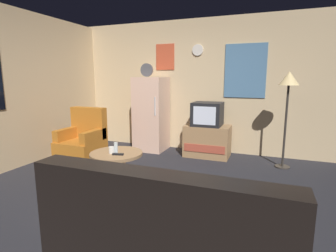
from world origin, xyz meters
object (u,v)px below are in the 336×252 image
(tv_stand, at_px, (207,141))
(couch, at_px, (168,243))
(standing_lamp, at_px, (289,86))
(wine_glass, at_px, (116,148))
(fridge, at_px, (151,114))
(mug_ceramic_white, at_px, (112,150))
(coffee_table, at_px, (117,169))
(remote_control, at_px, (118,154))
(armchair, at_px, (83,143))
(crt_tv, at_px, (207,114))

(tv_stand, relative_size, couch, 0.49)
(standing_lamp, distance_m, wine_glass, 2.87)
(fridge, xyz_separation_m, mug_ceramic_white, (0.30, -1.96, -0.24))
(tv_stand, relative_size, coffee_table, 1.17)
(couch, bearing_deg, tv_stand, 97.89)
(wine_glass, bearing_deg, standing_lamp, 38.01)
(coffee_table, height_order, mug_ceramic_white, mug_ceramic_white)
(standing_lamp, height_order, mug_ceramic_white, standing_lamp)
(coffee_table, xyz_separation_m, remote_control, (0.09, -0.10, 0.25))
(fridge, bearing_deg, armchair, -123.83)
(wine_glass, bearing_deg, armchair, 147.07)
(crt_tv, xyz_separation_m, mug_ceramic_white, (-0.88, -1.91, -0.30))
(armchair, height_order, couch, armchair)
(wine_glass, distance_m, armchair, 1.40)
(fridge, relative_size, mug_ceramic_white, 19.67)
(mug_ceramic_white, height_order, remote_control, mug_ceramic_white)
(fridge, relative_size, standing_lamp, 1.11)
(standing_lamp, height_order, coffee_table, standing_lamp)
(coffee_table, height_order, wine_glass, wine_glass)
(armchair, bearing_deg, wine_glass, -32.93)
(mug_ceramic_white, bearing_deg, couch, -45.47)
(remote_control, bearing_deg, fridge, 88.61)
(crt_tv, height_order, wine_glass, crt_tv)
(couch, bearing_deg, fridge, 116.38)
(couch, bearing_deg, standing_lamp, 74.08)
(mug_ceramic_white, distance_m, remote_control, 0.14)
(fridge, height_order, coffee_table, fridge)
(wine_glass, bearing_deg, tv_stand, 66.22)
(wine_glass, xyz_separation_m, mug_ceramic_white, (-0.06, -0.02, -0.03))
(standing_lamp, bearing_deg, remote_control, -140.16)
(fridge, bearing_deg, crt_tv, -2.58)
(fridge, xyz_separation_m, armchair, (-0.80, -1.19, -0.42))
(coffee_table, relative_size, wine_glass, 4.80)
(tv_stand, bearing_deg, standing_lamp, -8.49)
(mug_ceramic_white, bearing_deg, crt_tv, 65.17)
(mug_ceramic_white, bearing_deg, wine_glass, 14.47)
(crt_tv, relative_size, wine_glass, 3.60)
(couch, bearing_deg, mug_ceramic_white, 134.53)
(crt_tv, distance_m, standing_lamp, 1.47)
(coffee_table, xyz_separation_m, armchair, (-1.14, 0.71, 0.10))
(wine_glass, distance_m, couch, 1.91)
(mug_ceramic_white, bearing_deg, standing_lamp, 37.50)
(remote_control, bearing_deg, crt_tv, 55.32)
(coffee_table, height_order, armchair, armchair)
(crt_tv, xyz_separation_m, couch, (0.47, -3.28, -0.50))
(standing_lamp, relative_size, coffee_table, 2.21)
(fridge, distance_m, remote_control, 2.07)
(tv_stand, bearing_deg, crt_tv, -175.39)
(mug_ceramic_white, height_order, armchair, armchair)
(crt_tv, distance_m, armchair, 2.34)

